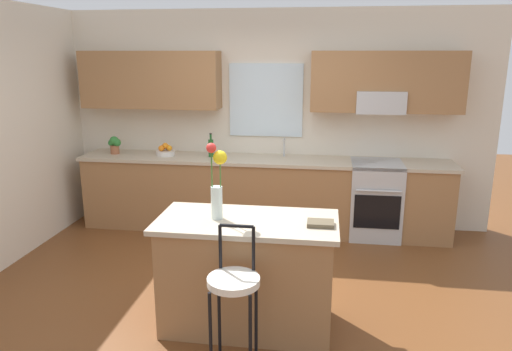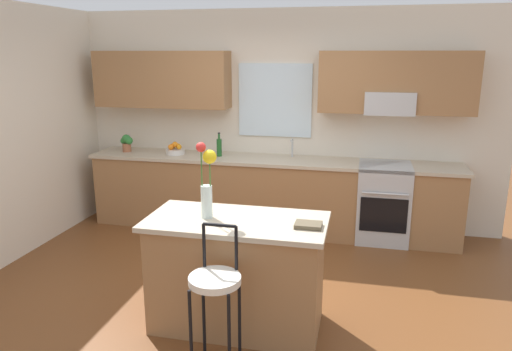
{
  "view_description": "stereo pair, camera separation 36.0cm",
  "coord_description": "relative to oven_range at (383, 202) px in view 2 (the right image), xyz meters",
  "views": [
    {
      "loc": [
        0.74,
        -3.97,
        2.18
      ],
      "look_at": [
        0.08,
        0.55,
        1.0
      ],
      "focal_mm": 33.48,
      "sensor_mm": 36.0,
      "label": 1
    },
    {
      "loc": [
        1.09,
        -3.91,
        2.18
      ],
      "look_at": [
        0.08,
        0.55,
        1.0
      ],
      "focal_mm": 33.48,
      "sensor_mm": 36.0,
      "label": 2
    }
  ],
  "objects": [
    {
      "name": "ground_plane",
      "position": [
        -1.37,
        -1.68,
        -0.46
      ],
      "size": [
        14.0,
        14.0,
        0.0
      ],
      "primitive_type": "plane",
      "color": "brown"
    },
    {
      "name": "wall_left",
      "position": [
        -3.93,
        -1.38,
        0.89
      ],
      "size": [
        0.12,
        4.6,
        2.7
      ],
      "primitive_type": "cube",
      "color": "beige",
      "rests_on": "ground"
    },
    {
      "name": "back_wall_assembly",
      "position": [
        -1.34,
        0.31,
        1.05
      ],
      "size": [
        5.6,
        0.5,
        2.7
      ],
      "color": "beige",
      "rests_on": "ground"
    },
    {
      "name": "counter_run",
      "position": [
        -1.37,
        0.02,
        0.01
      ],
      "size": [
        4.56,
        0.64,
        0.92
      ],
      "color": "#996B42",
      "rests_on": "ground"
    },
    {
      "name": "sink_faucet",
      "position": [
        -1.12,
        0.17,
        0.6
      ],
      "size": [
        0.02,
        0.13,
        0.23
      ],
      "color": "#B7BABC",
      "rests_on": "counter_run"
    },
    {
      "name": "oven_range",
      "position": [
        0.0,
        0.0,
        0.0
      ],
      "size": [
        0.6,
        0.64,
        0.92
      ],
      "color": "#B7BABC",
      "rests_on": "ground"
    },
    {
      "name": "kitchen_island",
      "position": [
        -1.2,
        -2.18,
        0.0
      ],
      "size": [
        1.41,
        0.71,
        0.92
      ],
      "color": "#996B42",
      "rests_on": "ground"
    },
    {
      "name": "bar_stool_near",
      "position": [
        -1.2,
        -2.75,
        0.18
      ],
      "size": [
        0.36,
        0.36,
        1.04
      ],
      "color": "black",
      "rests_on": "ground"
    },
    {
      "name": "flower_vase",
      "position": [
        -1.43,
        -2.2,
        0.76
      ],
      "size": [
        0.16,
        0.11,
        0.6
      ],
      "color": "silver",
      "rests_on": "kitchen_island"
    },
    {
      "name": "cookbook",
      "position": [
        -0.64,
        -2.23,
        0.48
      ],
      "size": [
        0.2,
        0.15,
        0.03
      ],
      "primitive_type": "cube",
      "color": "brown",
      "rests_on": "kitchen_island"
    },
    {
      "name": "fruit_bowl_oranges",
      "position": [
        -2.61,
        0.03,
        0.51
      ],
      "size": [
        0.24,
        0.24,
        0.16
      ],
      "color": "silver",
      "rests_on": "counter_run"
    },
    {
      "name": "bottle_olive_oil",
      "position": [
        -2.02,
        0.02,
        0.58
      ],
      "size": [
        0.06,
        0.06,
        0.3
      ],
      "color": "#1E5923",
      "rests_on": "counter_run"
    },
    {
      "name": "potted_plant_small",
      "position": [
        -3.28,
        0.02,
        0.59
      ],
      "size": [
        0.18,
        0.12,
        0.23
      ],
      "color": "#9E5B3D",
      "rests_on": "counter_run"
    }
  ]
}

